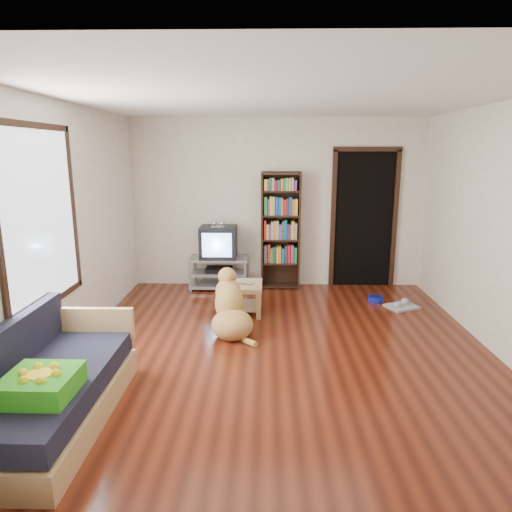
{
  "coord_description": "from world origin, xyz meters",
  "views": [
    {
      "loc": [
        -0.18,
        -4.59,
        2.09
      ],
      "look_at": [
        -0.29,
        0.6,
        0.9
      ],
      "focal_mm": 32.0,
      "sensor_mm": 36.0,
      "label": 1
    }
  ],
  "objects_px": {
    "green_cushion": "(41,384)",
    "laptop": "(241,283)",
    "coffee_table": "(241,292)",
    "grey_rag": "(402,307)",
    "bookshelf": "(280,224)",
    "crt_tv": "(219,241)",
    "dog_bowl": "(376,299)",
    "dog": "(230,310)",
    "tv_stand": "(219,272)",
    "sofa": "(49,391)"
  },
  "relations": [
    {
      "from": "green_cushion",
      "to": "laptop",
      "type": "height_order",
      "value": "green_cushion"
    },
    {
      "from": "laptop",
      "to": "coffee_table",
      "type": "xyz_separation_m",
      "value": [
        0.0,
        0.03,
        -0.13
      ]
    },
    {
      "from": "grey_rag",
      "to": "bookshelf",
      "type": "height_order",
      "value": "bookshelf"
    },
    {
      "from": "laptop",
      "to": "coffee_table",
      "type": "bearing_deg",
      "value": 102.26
    },
    {
      "from": "grey_rag",
      "to": "bookshelf",
      "type": "distance_m",
      "value": 2.14
    },
    {
      "from": "crt_tv",
      "to": "coffee_table",
      "type": "height_order",
      "value": "crt_tv"
    },
    {
      "from": "dog_bowl",
      "to": "coffee_table",
      "type": "height_order",
      "value": "coffee_table"
    },
    {
      "from": "green_cushion",
      "to": "crt_tv",
      "type": "xyz_separation_m",
      "value": [
        0.85,
        3.98,
        0.24
      ]
    },
    {
      "from": "grey_rag",
      "to": "dog",
      "type": "height_order",
      "value": "dog"
    },
    {
      "from": "green_cushion",
      "to": "laptop",
      "type": "bearing_deg",
      "value": 66.89
    },
    {
      "from": "tv_stand",
      "to": "dog",
      "type": "relative_size",
      "value": 1.04
    },
    {
      "from": "grey_rag",
      "to": "coffee_table",
      "type": "bearing_deg",
      "value": -173.8
    },
    {
      "from": "green_cushion",
      "to": "bookshelf",
      "type": "height_order",
      "value": "bookshelf"
    },
    {
      "from": "grey_rag",
      "to": "tv_stand",
      "type": "xyz_separation_m",
      "value": [
        -2.6,
        0.86,
        0.25
      ]
    },
    {
      "from": "coffee_table",
      "to": "crt_tv",
      "type": "bearing_deg",
      "value": 109.75
    },
    {
      "from": "green_cushion",
      "to": "coffee_table",
      "type": "distance_m",
      "value": 3.13
    },
    {
      "from": "dog_bowl",
      "to": "sofa",
      "type": "xyz_separation_m",
      "value": [
        -3.27,
        -3.02,
        0.22
      ]
    },
    {
      "from": "laptop",
      "to": "green_cushion",
      "type": "bearing_deg",
      "value": -101.57
    },
    {
      "from": "tv_stand",
      "to": "bookshelf",
      "type": "bearing_deg",
      "value": 5.63
    },
    {
      "from": "grey_rag",
      "to": "dog",
      "type": "relative_size",
      "value": 0.46
    },
    {
      "from": "sofa",
      "to": "dog",
      "type": "relative_size",
      "value": 2.08
    },
    {
      "from": "tv_stand",
      "to": "sofa",
      "type": "distance_m",
      "value": 3.76
    },
    {
      "from": "laptop",
      "to": "grey_rag",
      "type": "height_order",
      "value": "laptop"
    },
    {
      "from": "tv_stand",
      "to": "bookshelf",
      "type": "relative_size",
      "value": 0.5
    },
    {
      "from": "green_cushion",
      "to": "grey_rag",
      "type": "relative_size",
      "value": 1.18
    },
    {
      "from": "bookshelf",
      "to": "coffee_table",
      "type": "bearing_deg",
      "value": -114.69
    },
    {
      "from": "green_cushion",
      "to": "tv_stand",
      "type": "xyz_separation_m",
      "value": [
        0.85,
        3.96,
        -0.23
      ]
    },
    {
      "from": "dog",
      "to": "grey_rag",
      "type": "bearing_deg",
      "value": 21.98
    },
    {
      "from": "laptop",
      "to": "sofa",
      "type": "distance_m",
      "value": 2.86
    },
    {
      "from": "dog_bowl",
      "to": "laptop",
      "type": "bearing_deg",
      "value": -164.71
    },
    {
      "from": "green_cushion",
      "to": "laptop",
      "type": "relative_size",
      "value": 1.56
    },
    {
      "from": "tv_stand",
      "to": "coffee_table",
      "type": "bearing_deg",
      "value": -69.89
    },
    {
      "from": "grey_rag",
      "to": "tv_stand",
      "type": "relative_size",
      "value": 0.44
    },
    {
      "from": "laptop",
      "to": "dog_bowl",
      "type": "relative_size",
      "value": 1.37
    },
    {
      "from": "coffee_table",
      "to": "dog",
      "type": "relative_size",
      "value": 0.64
    },
    {
      "from": "green_cushion",
      "to": "dog_bowl",
      "type": "xyz_separation_m",
      "value": [
        3.15,
        3.35,
        -0.46
      ]
    },
    {
      "from": "bookshelf",
      "to": "sofa",
      "type": "bearing_deg",
      "value": -117.32
    },
    {
      "from": "green_cushion",
      "to": "tv_stand",
      "type": "height_order",
      "value": "green_cushion"
    },
    {
      "from": "green_cushion",
      "to": "bookshelf",
      "type": "bearing_deg",
      "value": 66.79
    },
    {
      "from": "green_cushion",
      "to": "sofa",
      "type": "xyz_separation_m",
      "value": [
        -0.12,
        0.33,
        -0.24
      ]
    },
    {
      "from": "green_cushion",
      "to": "laptop",
      "type": "distance_m",
      "value": 3.1
    },
    {
      "from": "tv_stand",
      "to": "dog",
      "type": "height_order",
      "value": "dog"
    },
    {
      "from": "dog_bowl",
      "to": "dog",
      "type": "xyz_separation_m",
      "value": [
        -1.99,
        -1.17,
        0.24
      ]
    },
    {
      "from": "coffee_table",
      "to": "tv_stand",
      "type": "bearing_deg",
      "value": 110.11
    },
    {
      "from": "green_cushion",
      "to": "coffee_table",
      "type": "xyz_separation_m",
      "value": [
        1.25,
        2.86,
        -0.22
      ]
    },
    {
      "from": "bookshelf",
      "to": "dog",
      "type": "xyz_separation_m",
      "value": [
        -0.64,
        -1.88,
        -0.72
      ]
    },
    {
      "from": "sofa",
      "to": "bookshelf",
      "type": "bearing_deg",
      "value": 62.68
    },
    {
      "from": "laptop",
      "to": "crt_tv",
      "type": "bearing_deg",
      "value": 121.53
    },
    {
      "from": "tv_stand",
      "to": "bookshelf",
      "type": "distance_m",
      "value": 1.2
    },
    {
      "from": "crt_tv",
      "to": "sofa",
      "type": "relative_size",
      "value": 0.32
    }
  ]
}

